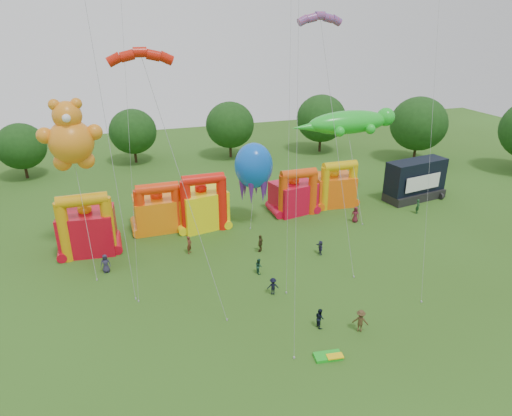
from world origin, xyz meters
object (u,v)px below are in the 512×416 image
object	(u,v)px
bouncy_castle_2	(202,206)
gecko_kite	(352,152)
stage_trailer	(415,180)
spectator_0	(106,263)
bouncy_castle_0	(87,229)
teddy_bear_kite	(76,166)
octopus_kite	(254,172)
spectator_4	(260,243)

from	to	relation	value
bouncy_castle_2	gecko_kite	distance (m)	20.07
bouncy_castle_2	gecko_kite	xyz separation A→B (m)	(19.54, 0.65, 4.56)
stage_trailer	spectator_0	bearing A→B (deg)	-170.23
bouncy_castle_0	stage_trailer	xyz separation A→B (m)	(41.58, 1.89, -0.00)
stage_trailer	gecko_kite	bearing A→B (deg)	174.36
gecko_kite	spectator_0	world-z (taller)	gecko_kite
bouncy_castle_0	gecko_kite	xyz separation A→B (m)	(32.10, 2.83, 4.57)
teddy_bear_kite	bouncy_castle_0	bearing A→B (deg)	85.79
octopus_kite	spectator_0	distance (m)	19.02
octopus_kite	teddy_bear_kite	bearing A→B (deg)	-172.84
teddy_bear_kite	spectator_4	xyz separation A→B (m)	(17.04, -4.68, -8.76)
gecko_kite	octopus_kite	size ratio (longest dim) A/B	1.46
stage_trailer	spectator_0	world-z (taller)	stage_trailer
spectator_0	bouncy_castle_0	bearing A→B (deg)	110.13
stage_trailer	gecko_kite	xyz separation A→B (m)	(-9.47, 0.94, 4.57)
stage_trailer	teddy_bear_kite	size ratio (longest dim) A/B	0.56
bouncy_castle_0	bouncy_castle_2	xyz separation A→B (m)	(12.57, 2.17, 0.01)
bouncy_castle_0	gecko_kite	world-z (taller)	gecko_kite
bouncy_castle_2	spectator_4	bearing A→B (deg)	-61.06
gecko_kite	spectator_4	world-z (taller)	gecko_kite
bouncy_castle_0	gecko_kite	size ratio (longest dim) A/B	0.48
bouncy_castle_0	octopus_kite	world-z (taller)	octopus_kite
teddy_bear_kite	spectator_4	bearing A→B (deg)	-15.35
gecko_kite	spectator_0	xyz separation A→B (m)	(-30.66, -7.85, -6.23)
bouncy_castle_0	bouncy_castle_2	size ratio (longest dim) A/B	1.00
stage_trailer	octopus_kite	distance (m)	23.36
bouncy_castle_0	bouncy_castle_2	world-z (taller)	bouncy_castle_2
bouncy_castle_0	stage_trailer	distance (m)	41.62
bouncy_castle_0	spectator_0	xyz separation A→B (m)	(1.44, -5.02, -1.66)
bouncy_castle_0	bouncy_castle_2	bearing A→B (deg)	9.82
stage_trailer	spectator_4	size ratio (longest dim) A/B	4.68
octopus_kite	spectator_0	world-z (taller)	octopus_kite
bouncy_castle_0	octopus_kite	bearing A→B (deg)	3.84
gecko_kite	bouncy_castle_0	bearing A→B (deg)	-174.97
stage_trailer	teddy_bear_kite	bearing A→B (deg)	-175.90
bouncy_castle_2	spectator_0	size ratio (longest dim) A/B	3.65
stage_trailer	spectator_4	distance (m)	25.83
gecko_kite	spectator_4	bearing A→B (deg)	-150.41
octopus_kite	spectator_0	bearing A→B (deg)	-159.88
spectator_0	stage_trailer	bearing A→B (deg)	13.84
octopus_kite	spectator_4	bearing A→B (deg)	-102.70
bouncy_castle_0	teddy_bear_kite	bearing A→B (deg)	-94.21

